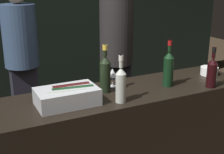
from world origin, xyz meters
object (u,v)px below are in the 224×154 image
at_px(white_wine_bottle, 121,83).
at_px(person_in_hoodie, 21,52).
at_px(red_wine_bottle_black_foil, 212,71).
at_px(bowl_white, 209,71).
at_px(champagne_bottle, 105,73).
at_px(ice_bin_with_bottles, 68,95).
at_px(red_wine_bottle_burgundy, 168,68).
at_px(person_blond_tee, 116,49).
at_px(wine_glass, 112,73).

bearing_deg(white_wine_bottle, person_in_hoodie, 100.11).
xyz_separation_m(white_wine_bottle, red_wine_bottle_black_foil, (0.79, -0.04, -0.01)).
height_order(bowl_white, champagne_bottle, champagne_bottle).
distance_m(ice_bin_with_bottles, bowl_white, 1.35).
distance_m(red_wine_bottle_burgundy, person_blond_tee, 1.19).
relative_size(bowl_white, red_wine_bottle_black_foil, 0.48).
xyz_separation_m(red_wine_bottle_black_foil, person_blond_tee, (-0.15, 1.35, -0.08)).
height_order(champagne_bottle, white_wine_bottle, champagne_bottle).
relative_size(champagne_bottle, person_blond_tee, 0.20).
bearing_deg(red_wine_bottle_black_foil, person_blond_tee, 96.45).
bearing_deg(person_blond_tee, wine_glass, 68.64).
height_order(white_wine_bottle, person_in_hoodie, person_in_hoodie).
bearing_deg(champagne_bottle, bowl_white, -1.37).
bearing_deg(red_wine_bottle_black_foil, wine_glass, 153.12).
xyz_separation_m(bowl_white, person_blond_tee, (-0.37, 1.10, 0.01)).
distance_m(wine_glass, champagne_bottle, 0.14).
height_order(champagne_bottle, person_in_hoodie, person_in_hoodie).
height_order(ice_bin_with_bottles, champagne_bottle, champagne_bottle).
height_order(champagne_bottle, person_blond_tee, person_blond_tee).
bearing_deg(person_in_hoodie, champagne_bottle, -138.93).
xyz_separation_m(champagne_bottle, person_in_hoodie, (-0.32, 1.62, -0.16)).
xyz_separation_m(wine_glass, white_wine_bottle, (-0.09, -0.31, 0.03)).
distance_m(red_wine_bottle_burgundy, champagne_bottle, 0.52).
height_order(red_wine_bottle_burgundy, red_wine_bottle_black_foil, red_wine_bottle_burgundy).
bearing_deg(person_blond_tee, ice_bin_with_bottles, 57.71).
distance_m(champagne_bottle, red_wine_bottle_black_foil, 0.85).
relative_size(ice_bin_with_bottles, person_in_hoodie, 0.24).
relative_size(bowl_white, champagne_bottle, 0.42).
bearing_deg(red_wine_bottle_black_foil, white_wine_bottle, 176.84).
relative_size(white_wine_bottle, person_in_hoodie, 0.20).
bearing_deg(ice_bin_with_bottles, red_wine_bottle_burgundy, 0.24).
relative_size(wine_glass, person_in_hoodie, 0.09).
bearing_deg(bowl_white, champagne_bottle, 178.63).
height_order(red_wine_bottle_burgundy, white_wine_bottle, red_wine_bottle_burgundy).
distance_m(ice_bin_with_bottles, champagne_bottle, 0.36).
relative_size(champagne_bottle, red_wine_bottle_black_foil, 1.13).
xyz_separation_m(ice_bin_with_bottles, wine_glass, (0.43, 0.19, 0.04)).
distance_m(ice_bin_with_bottles, red_wine_bottle_burgundy, 0.84).
height_order(bowl_white, person_blond_tee, person_blond_tee).
xyz_separation_m(red_wine_bottle_burgundy, red_wine_bottle_black_foil, (0.29, -0.17, -0.02)).
xyz_separation_m(champagne_bottle, white_wine_bottle, (0.01, -0.23, -0.01)).
height_order(ice_bin_with_bottles, bowl_white, ice_bin_with_bottles).
xyz_separation_m(red_wine_bottle_black_foil, person_in_hoodie, (-1.12, 1.90, -0.14)).
bearing_deg(person_blond_tee, person_in_hoodie, -22.07).
distance_m(ice_bin_with_bottles, white_wine_bottle, 0.37).
relative_size(white_wine_bottle, person_blond_tee, 0.19).
bearing_deg(person_blond_tee, bowl_white, 115.87).
bearing_deg(red_wine_bottle_burgundy, wine_glass, 155.76).
relative_size(ice_bin_with_bottles, red_wine_bottle_burgundy, 1.12).
xyz_separation_m(wine_glass, champagne_bottle, (-0.10, -0.08, 0.04)).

